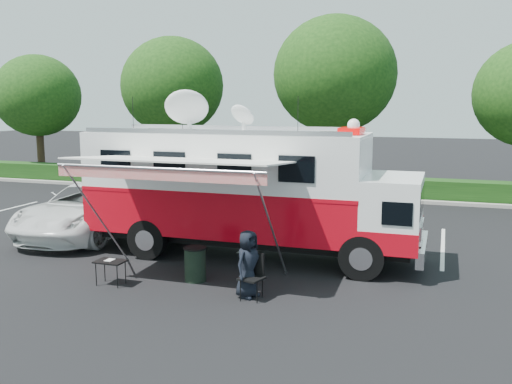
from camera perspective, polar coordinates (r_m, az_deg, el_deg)
ground_plane at (r=17.31m, az=-0.53°, el=-6.47°), size 120.00×120.00×0.00m
back_border at (r=28.99m, az=10.07°, el=9.67°), size 60.00×6.14×8.87m
stall_lines at (r=20.22m, az=0.89°, el=-4.17°), size 24.12×5.50×0.01m
command_truck at (r=16.90m, az=-0.81°, el=0.25°), size 9.96×2.74×4.78m
awning at (r=14.51m, az=-7.87°, el=2.82°), size 5.44×2.80×3.28m
white_suv at (r=20.95m, az=-16.03°, el=-4.07°), size 3.21×6.60×1.81m
person at (r=13.90m, az=-0.79°, el=-10.43°), size 0.75×0.93×1.63m
folding_table at (r=15.05m, az=-14.36°, el=-6.84°), size 0.75×0.54×0.64m
folding_chair at (r=13.64m, az=-0.28°, el=-7.96°), size 0.64×0.67×1.09m
trash_bin at (r=15.02m, az=-6.10°, el=-7.17°), size 0.60×0.60×0.90m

